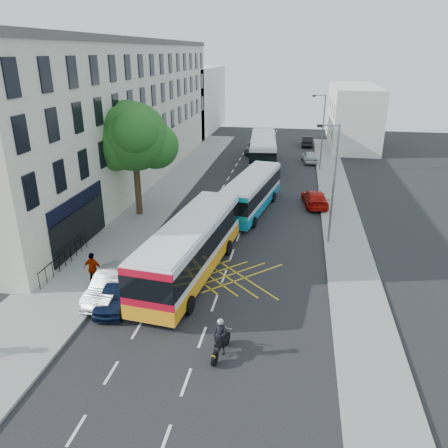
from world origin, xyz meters
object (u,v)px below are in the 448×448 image
at_px(lamp_far, 322,129).
at_px(parked_car_blue, 115,294).
at_px(bus_near, 191,247).
at_px(bus_mid, 251,193).
at_px(red_hatchback, 315,198).
at_px(distant_car_silver, 310,157).
at_px(street_tree, 134,138).
at_px(lamp_near, 333,178).
at_px(distant_car_dark, 307,141).
at_px(parked_car_silver, 111,284).
at_px(bus_far, 263,151).
at_px(distant_car_grey, 254,148).
at_px(pedestrian_far, 93,269).
at_px(motorbike, 221,338).

xyz_separation_m(lamp_far, parked_car_blue, (-11.23, -30.06, -3.95)).
xyz_separation_m(bus_near, bus_mid, (2.25, 11.69, -0.18)).
distance_m(red_hatchback, distant_car_silver, 15.85).
height_order(street_tree, lamp_near, street_tree).
distance_m(bus_mid, distant_car_dark, 28.27).
xyz_separation_m(bus_mid, red_hatchback, (5.23, 2.22, -0.91)).
relative_size(parked_car_silver, distant_car_dark, 1.08).
xyz_separation_m(lamp_near, distant_car_silver, (-0.98, 23.69, -3.94)).
bearing_deg(bus_far, red_hatchback, -71.64).
relative_size(street_tree, bus_near, 0.73).
bearing_deg(parked_car_blue, bus_near, 45.42).
xyz_separation_m(parked_car_blue, distant_car_grey, (3.20, 37.54, 0.02)).
xyz_separation_m(lamp_far, bus_near, (-8.17, -26.07, -2.86)).
height_order(lamp_far, parked_car_blue, lamp_far).
distance_m(lamp_near, red_hatchback, 8.81).
bearing_deg(distant_car_dark, bus_far, 68.09).
distance_m(street_tree, pedestrian_far, 12.60).
distance_m(parked_car_blue, distant_car_dark, 44.67).
bearing_deg(parked_car_blue, bus_far, 73.95).
bearing_deg(distant_car_dark, lamp_far, 95.64).
distance_m(bus_far, distant_car_dark, 13.52).
xyz_separation_m(parked_car_silver, pedestrian_far, (-1.40, 0.86, 0.37)).
xyz_separation_m(parked_car_silver, distant_car_silver, (10.82, 32.97, -0.06)).
relative_size(bus_far, distant_car_grey, 2.47).
bearing_deg(parked_car_blue, parked_car_silver, 119.03).
height_order(lamp_near, parked_car_silver, lamp_near).
bearing_deg(parked_car_silver, distant_car_silver, 72.27).
height_order(lamp_near, lamp_far, same).
height_order(lamp_far, bus_near, lamp_far).
bearing_deg(bus_far, distant_car_dark, 62.78).
bearing_deg(pedestrian_far, lamp_far, -110.08).
xyz_separation_m(street_tree, bus_far, (8.36, 18.05, -4.51)).
bearing_deg(lamp_far, pedestrian_far, -114.91).
height_order(street_tree, pedestrian_far, street_tree).
bearing_deg(parked_car_silver, pedestrian_far, 148.79).
relative_size(bus_mid, distant_car_dark, 2.61).
height_order(bus_mid, red_hatchback, bus_mid).
bearing_deg(distant_car_dark, motorbike, 85.66).
bearing_deg(motorbike, parked_car_silver, 161.11).
distance_m(motorbike, parked_car_silver, 7.69).
bearing_deg(street_tree, bus_mid, 16.79).
bearing_deg(bus_mid, bus_far, 100.90).
xyz_separation_m(lamp_near, lamp_far, (0.00, 20.00, 0.00)).
bearing_deg(red_hatchback, street_tree, 11.23).
relative_size(bus_near, bus_far, 0.99).
xyz_separation_m(street_tree, pedestrian_far, (1.51, -11.39, -5.18)).
relative_size(bus_mid, parked_car_blue, 2.77).
xyz_separation_m(bus_near, distant_car_silver, (7.19, 29.76, -1.08)).
bearing_deg(lamp_far, distant_car_silver, 104.83).
height_order(bus_mid, distant_car_silver, bus_mid).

